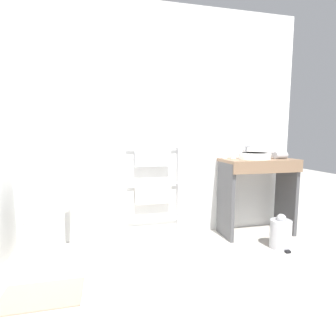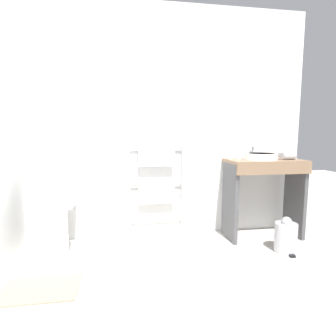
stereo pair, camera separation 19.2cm
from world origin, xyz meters
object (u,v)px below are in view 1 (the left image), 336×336
hair_dryer (280,155)px  sink_basin (255,156)px  toilet (46,221)px  towel_radiator (153,179)px  cup_near_wall (225,155)px  trash_bin (281,233)px  cup_near_edge (233,155)px

hair_dryer → sink_basin: bearing=172.9°
toilet → hair_dryer: (2.50, 0.05, 0.57)m
towel_radiator → cup_near_wall: size_ratio=13.13×
sink_basin → trash_bin: 0.87m
sink_basin → trash_bin: size_ratio=0.98×
toilet → hair_dryer: bearing=1.0°
towel_radiator → hair_dryer: size_ratio=5.74×
toilet → cup_near_wall: (1.90, 0.23, 0.57)m
toilet → trash_bin: toilet is taller
toilet → sink_basin: size_ratio=2.30×
toilet → trash_bin: (2.28, -0.32, -0.20)m
towel_radiator → sink_basin: towel_radiator is taller
toilet → towel_radiator: size_ratio=0.76×
cup_near_wall → hair_dryer: hair_dryer is taller
sink_basin → hair_dryer: hair_dryer is taller
trash_bin → towel_radiator: bearing=154.0°
toilet → cup_near_edge: bearing=5.4°
toilet → sink_basin: (2.20, 0.08, 0.57)m
toilet → sink_basin: 2.27m
cup_near_wall → sink_basin: bearing=-26.3°
cup_near_wall → hair_dryer: size_ratio=0.44×
hair_dryer → cup_near_edge: bearing=164.5°
cup_near_wall → trash_bin: size_ratio=0.22×
hair_dryer → trash_bin: size_ratio=0.51×
towel_radiator → trash_bin: bearing=-26.0°
towel_radiator → trash_bin: size_ratio=2.95×
sink_basin → hair_dryer: 0.31m
toilet → sink_basin: bearing=2.2°
cup_near_wall → cup_near_edge: (0.08, -0.04, -0.00)m
towel_radiator → trash_bin: 1.45m
trash_bin → sink_basin: bearing=101.6°
cup_near_wall → cup_near_edge: bearing=-25.9°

